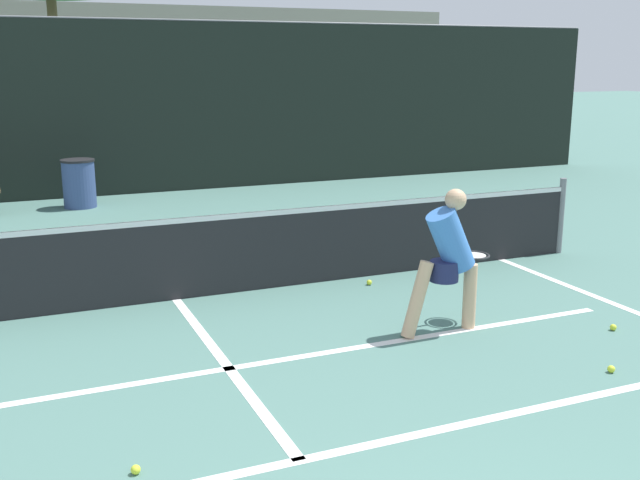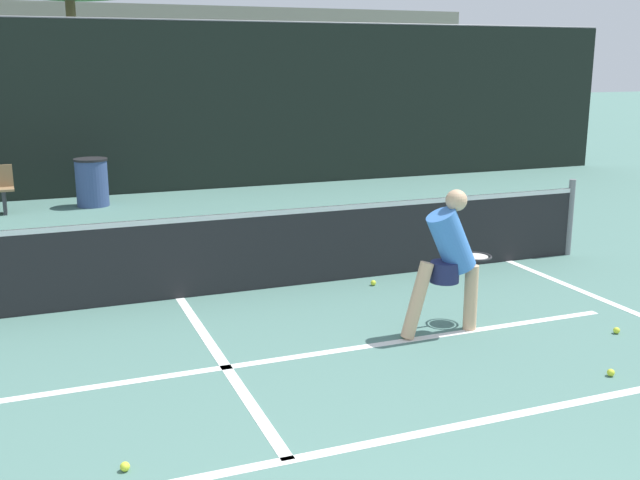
{
  "view_description": "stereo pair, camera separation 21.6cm",
  "coord_description": "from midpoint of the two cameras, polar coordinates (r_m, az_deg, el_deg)",
  "views": [
    {
      "loc": [
        -1.69,
        -1.73,
        2.68
      ],
      "look_at": [
        1.12,
        4.86,
        0.95
      ],
      "focal_mm": 42.0,
      "sensor_mm": 36.0,
      "label": 1
    },
    {
      "loc": [
        -1.49,
        -1.81,
        2.68
      ],
      "look_at": [
        1.12,
        4.86,
        0.95
      ],
      "focal_mm": 42.0,
      "sensor_mm": 36.0,
      "label": 2
    }
  ],
  "objects": [
    {
      "name": "player_practicing",
      "position": [
        7.49,
        8.96,
        -1.19
      ],
      "size": [
        1.15,
        0.57,
        1.46
      ],
      "rotation": [
        0.0,
        0.0,
        0.02
      ],
      "color": "#DBAD84",
      "rests_on": "ground"
    },
    {
      "name": "court_sideline_right",
      "position": [
        9.16,
        20.13,
        -4.28
      ],
      "size": [
        0.1,
        4.87,
        0.01
      ],
      "primitive_type": "cube",
      "color": "white",
      "rests_on": "ground"
    },
    {
      "name": "trash_bin",
      "position": [
        14.64,
        -18.29,
        4.12
      ],
      "size": [
        0.62,
        0.62,
        0.9
      ],
      "color": "#384C7F",
      "rests_on": "ground"
    },
    {
      "name": "fence_back",
      "position": [
        15.64,
        -17.46,
        9.48
      ],
      "size": [
        24.0,
        0.06,
        3.48
      ],
      "color": "black",
      "rests_on": "ground"
    },
    {
      "name": "court_center_mark",
      "position": [
        7.02,
        -8.35,
        -9.0
      ],
      "size": [
        0.1,
        3.87,
        0.01
      ],
      "primitive_type": "cube",
      "color": "white",
      "rests_on": "ground"
    },
    {
      "name": "tennis_ball_scattered_8",
      "position": [
        8.17,
        20.73,
        -6.25
      ],
      "size": [
        0.07,
        0.07,
        0.07
      ],
      "primitive_type": "sphere",
      "color": "#D1E033",
      "rests_on": "ground"
    },
    {
      "name": "tennis_ball_scattered_3",
      "position": [
        9.16,
        3.1,
        -3.25
      ],
      "size": [
        0.07,
        0.07,
        0.07
      ],
      "primitive_type": "sphere",
      "color": "#D1E033",
      "rests_on": "ground"
    },
    {
      "name": "court_service_line",
      "position": [
        6.82,
        -7.86,
        -9.67
      ],
      "size": [
        8.25,
        0.1,
        0.01
      ],
      "primitive_type": "cube",
      "color": "white",
      "rests_on": "ground"
    },
    {
      "name": "net",
      "position": [
        8.65,
        -11.77,
        -1.24
      ],
      "size": [
        11.09,
        0.09,
        1.07
      ],
      "color": "slate",
      "rests_on": "ground"
    },
    {
      "name": "tennis_ball_scattered_0",
      "position": [
        5.35,
        -15.04,
        -16.55
      ],
      "size": [
        0.07,
        0.07,
        0.07
      ],
      "primitive_type": "sphere",
      "color": "#D1E033",
      "rests_on": "ground"
    },
    {
      "name": "building_far",
      "position": [
        33.04,
        -20.82,
        12.29
      ],
      "size": [
        36.0,
        2.4,
        4.88
      ],
      "primitive_type": "cube",
      "color": "gray",
      "rests_on": "ground"
    },
    {
      "name": "court_baseline_near",
      "position": [
        5.35,
        -2.77,
        -16.43
      ],
      "size": [
        11.0,
        0.1,
        0.01
      ],
      "primitive_type": "cube",
      "color": "white",
      "rests_on": "ground"
    },
    {
      "name": "tennis_ball_scattered_1",
      "position": [
        7.1,
        20.49,
        -9.2
      ],
      "size": [
        0.07,
        0.07,
        0.07
      ],
      "primitive_type": "sphere",
      "color": "#D1E033",
      "rests_on": "ground"
    }
  ]
}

